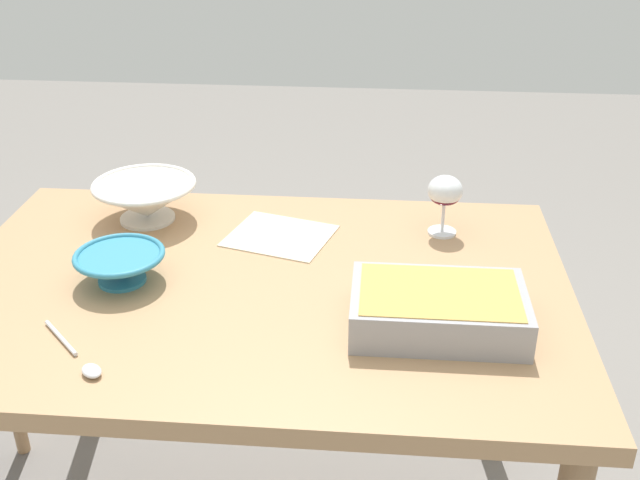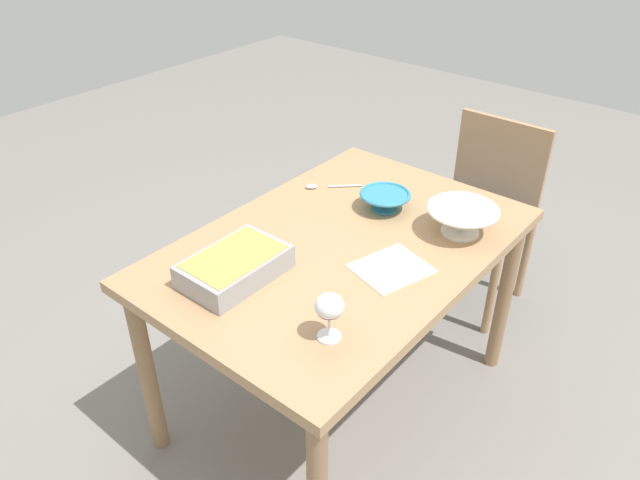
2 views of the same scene
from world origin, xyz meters
TOP-DOWN VIEW (x-y plane):
  - ground_plane at (0.00, 0.00)m, footprint 8.00×8.00m
  - dining_table at (0.00, 0.00)m, footprint 1.27×0.86m
  - chair at (-0.99, 0.06)m, footprint 0.39×0.45m
  - wine_glass at (0.39, 0.26)m, footprint 0.08×0.08m
  - casserole_dish at (0.36, -0.13)m, footprint 0.32×0.20m
  - mixing_bowl at (-0.30, 0.27)m, footprint 0.24×0.24m
  - small_bowl at (-0.27, -0.02)m, footprint 0.18×0.18m
  - serving_spoon at (-0.26, -0.30)m, footprint 0.17×0.17m
  - napkin at (0.02, 0.21)m, footprint 0.27×0.25m

SIDE VIEW (x-z plane):
  - ground_plane at x=0.00m, z-range 0.00..0.00m
  - chair at x=-0.99m, z-range 0.05..0.91m
  - dining_table at x=0.00m, z-range 0.29..1.03m
  - napkin at x=0.02m, z-range 0.74..0.75m
  - serving_spoon at x=-0.26m, z-range 0.74..0.76m
  - small_bowl at x=-0.27m, z-range 0.75..0.82m
  - casserole_dish at x=0.36m, z-range 0.75..0.83m
  - mixing_bowl at x=-0.30m, z-range 0.75..0.85m
  - wine_glass at x=0.39m, z-range 0.77..0.91m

